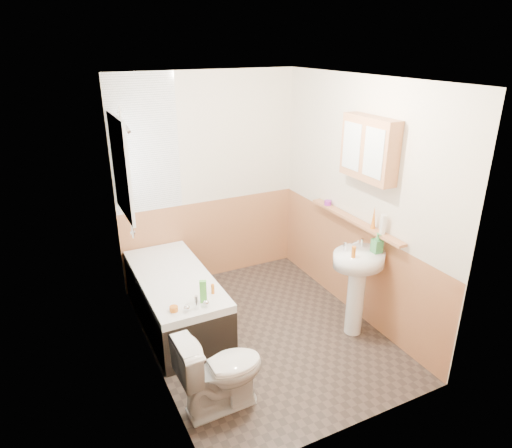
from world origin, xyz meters
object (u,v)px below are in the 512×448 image
object	(u,v)px
sink	(357,276)
medicine_cabinet	(369,149)
pine_shelf	(354,220)
toilet	(221,371)
bathtub	(176,298)

from	to	relation	value
sink	medicine_cabinet	size ratio (longest dim) A/B	1.54
sink	medicine_cabinet	xyz separation A→B (m)	(0.17, 0.21, 1.21)
pine_shelf	medicine_cabinet	distance (m)	0.80
sink	medicine_cabinet	bearing A→B (deg)	50.48
toilet	sink	size ratio (longest dim) A/B	0.70
sink	pine_shelf	bearing A→B (deg)	61.24
bathtub	sink	world-z (taller)	sink
bathtub	pine_shelf	distance (m)	2.03
sink	pine_shelf	distance (m)	0.59
bathtub	pine_shelf	world-z (taller)	pine_shelf
pine_shelf	medicine_cabinet	size ratio (longest dim) A/B	2.15
sink	pine_shelf	xyz separation A→B (m)	(0.20, 0.36, 0.43)
pine_shelf	bathtub	bearing A→B (deg)	161.06
bathtub	pine_shelf	size ratio (longest dim) A/B	1.13
toilet	sink	distance (m)	1.67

